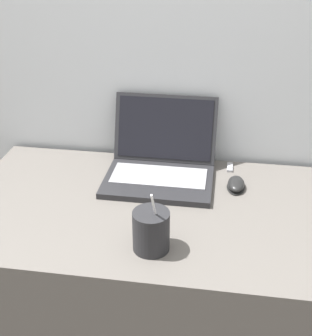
# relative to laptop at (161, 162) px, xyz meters

# --- Properties ---
(wall_back) EXTENTS (7.00, 0.04, 2.50)m
(wall_back) POSITION_rel_laptop_xyz_m (-0.01, 0.18, 0.43)
(wall_back) COLOR silver
(wall_back) RESTS_ON ground_plane
(desk) EXTENTS (1.16, 0.67, 0.77)m
(desk) POSITION_rel_laptop_xyz_m (-0.01, -0.19, -0.44)
(desk) COLOR #5B5651
(desk) RESTS_ON ground_plane
(laptop) EXTENTS (0.36, 0.33, 0.24)m
(laptop) POSITION_rel_laptop_xyz_m (0.00, 0.00, 0.00)
(laptop) COLOR #232326
(laptop) RESTS_ON desk
(drink_cup) EXTENTS (0.10, 0.10, 0.19)m
(drink_cup) POSITION_rel_laptop_xyz_m (0.03, -0.40, 0.01)
(drink_cup) COLOR #232326
(drink_cup) RESTS_ON desk
(computer_mouse) EXTENTS (0.06, 0.10, 0.03)m
(computer_mouse) POSITION_rel_laptop_xyz_m (0.25, -0.04, -0.04)
(computer_mouse) COLOR black
(computer_mouse) RESTS_ON desk
(usb_stick) EXTENTS (0.02, 0.06, 0.01)m
(usb_stick) POSITION_rel_laptop_xyz_m (0.23, 0.09, -0.05)
(usb_stick) COLOR #99999E
(usb_stick) RESTS_ON desk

